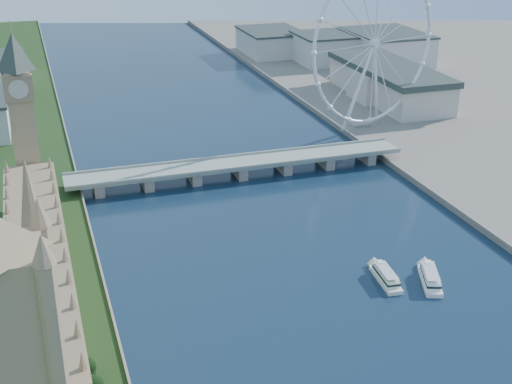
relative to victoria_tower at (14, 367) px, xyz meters
name	(u,v)px	position (x,y,z in m)	size (l,w,h in m)	color
victoria_tower	(14,367)	(0.00, 0.00, 0.00)	(28.16, 28.16, 112.00)	tan
parliament_range	(40,276)	(7.00, 115.00, -36.01)	(24.00, 200.00, 70.00)	tan
big_ben	(20,101)	(7.00, 223.00, 12.08)	(20.02, 20.02, 110.00)	tan
westminster_bridge	(239,166)	(135.00, 245.00, -47.86)	(220.00, 22.00, 9.50)	gray
london_eye	(375,44)	(254.98, 300.08, 13.03)	(113.60, 39.12, 124.30)	silver
county_hall	(387,101)	(310.00, 375.00, -54.49)	(54.00, 144.00, 35.00)	beige
city_skyline	(201,62)	(174.22, 505.08, -37.53)	(505.00, 280.00, 32.00)	beige
tour_boat_near	(385,281)	(161.54, 93.74, -54.49)	(7.53, 29.49, 6.51)	#E5F1D0
tour_boat_far	(430,283)	(180.71, 86.09, -54.49)	(7.92, 30.94, 6.85)	white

